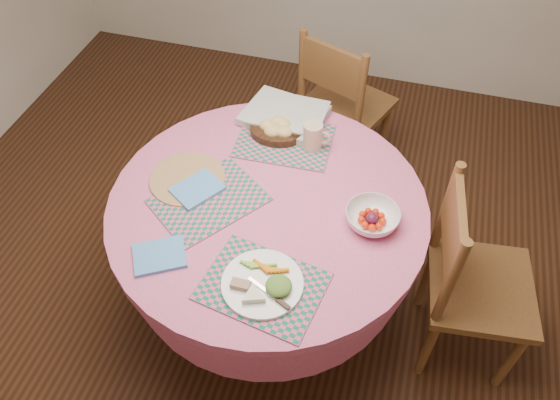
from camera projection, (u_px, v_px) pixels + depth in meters
The scene contains 15 objects.
ground at pixel (270, 304), 2.66m from camera, with size 4.00×4.00×0.00m, color #331C0F.
dining_table at pixel (268, 234), 2.24m from camera, with size 1.24×1.24×0.75m.
chair_right at pixel (470, 280), 2.17m from camera, with size 0.46×0.48×0.94m.
chair_back at pixel (342, 104), 2.93m from camera, with size 0.55×0.54×0.92m.
placemat_front at pixel (263, 286), 1.84m from camera, with size 0.40×0.30×0.01m, color #126753.
placemat_left at pixel (209, 200), 2.10m from camera, with size 0.40×0.30×0.01m, color #126753.
placemat_back at pixel (284, 141), 2.33m from camera, with size 0.40×0.30×0.01m, color #126753.
wicker_trivet at pixel (187, 179), 2.17m from camera, with size 0.30×0.30×0.01m, color brown.
napkin_near at pixel (159, 256), 1.92m from camera, with size 0.18×0.14×0.01m, color #518CD0.
napkin_far at pixel (197, 189), 2.13m from camera, with size 0.18×0.14×0.01m, color #518CD0.
dinner_plate at pixel (264, 284), 1.83m from camera, with size 0.28×0.28×0.05m.
bread_bowl at pixel (276, 129), 2.33m from camera, with size 0.23×0.23×0.08m.
latte_mug at pixel (313, 136), 2.26m from camera, with size 0.12×0.08×0.12m.
fruit_bowl at pixel (372, 218), 2.01m from camera, with size 0.23×0.23×0.06m.
newspaper_stack at pixel (285, 115), 2.41m from camera, with size 0.38×0.33×0.04m.
Camera 1 is at (0.43, -1.32, 2.32)m, focal length 35.00 mm.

